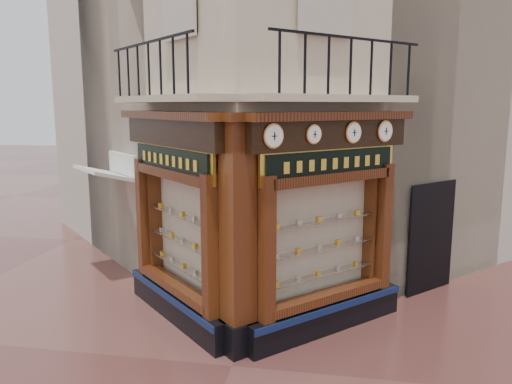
% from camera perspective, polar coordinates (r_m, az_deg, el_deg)
% --- Properties ---
extents(ground, '(80.00, 80.00, 0.00)m').
position_cam_1_polar(ground, '(8.40, -2.76, -19.25)').
color(ground, '#542B27').
rests_on(ground, ground).
extents(main_building, '(11.31, 11.31, 12.00)m').
position_cam_1_polar(main_building, '(13.54, 3.03, 17.99)').
color(main_building, beige).
rests_on(main_building, ground).
extents(neighbour_left, '(11.31, 11.31, 11.00)m').
position_cam_1_polar(neighbour_left, '(16.37, -4.82, 14.80)').
color(neighbour_left, beige).
rests_on(neighbour_left, ground).
extents(neighbour_right, '(11.31, 11.31, 11.00)m').
position_cam_1_polar(neighbour_right, '(15.87, 13.36, 14.73)').
color(neighbour_right, beige).
rests_on(neighbour_right, ground).
extents(shopfront_left, '(2.86, 2.86, 3.98)m').
position_cam_1_polar(shopfront_left, '(9.47, -9.10, -3.11)').
color(shopfront_left, black).
rests_on(shopfront_left, ground).
extents(shopfront_right, '(2.86, 2.86, 3.98)m').
position_cam_1_polar(shopfront_right, '(8.97, 8.19, -3.81)').
color(shopfront_right, black).
rests_on(shopfront_right, ground).
extents(corner_pilaster, '(0.85, 0.85, 3.98)m').
position_cam_1_polar(corner_pilaster, '(8.11, -2.09, -5.41)').
color(corner_pilaster, black).
rests_on(corner_pilaster, ground).
extents(balcony, '(5.94, 2.97, 1.03)m').
position_cam_1_polar(balcony, '(8.79, -0.83, 10.74)').
color(balcony, beige).
rests_on(balcony, ground).
extents(clock_a, '(0.31, 0.31, 0.39)m').
position_cam_1_polar(clock_a, '(7.71, 1.98, 6.41)').
color(clock_a, '#C67F42').
rests_on(clock_a, ground).
extents(clock_b, '(0.26, 0.26, 0.32)m').
position_cam_1_polar(clock_b, '(8.23, 6.59, 6.57)').
color(clock_b, '#C67F42').
rests_on(clock_b, ground).
extents(clock_c, '(0.30, 0.30, 0.38)m').
position_cam_1_polar(clock_c, '(8.86, 11.04, 6.69)').
color(clock_c, '#C67F42').
rests_on(clock_c, ground).
extents(clock_d, '(0.31, 0.31, 0.39)m').
position_cam_1_polar(clock_d, '(9.46, 14.50, 6.75)').
color(clock_d, '#C67F42').
rests_on(clock_d, ground).
extents(awning, '(1.88, 1.88, 0.33)m').
position_cam_1_polar(awning, '(12.80, -16.37, -9.14)').
color(awning, silver).
rests_on(awning, ground).
extents(signboard_left, '(2.23, 2.23, 0.60)m').
position_cam_1_polar(signboard_left, '(9.25, -9.72, 3.62)').
color(signboard_left, yellow).
rests_on(signboard_left, ground).
extents(signboard_right, '(2.22, 2.22, 0.60)m').
position_cam_1_polar(signboard_right, '(8.72, 8.72, 3.28)').
color(signboard_right, yellow).
rests_on(signboard_right, ground).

